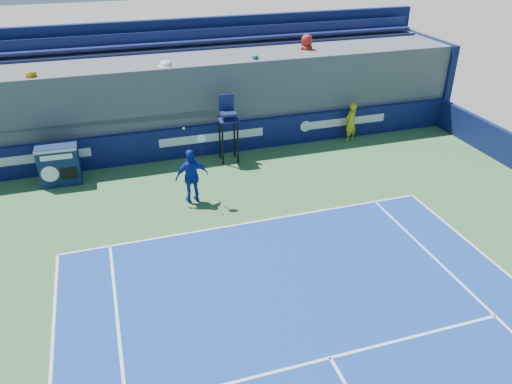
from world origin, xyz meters
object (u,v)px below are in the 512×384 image
object	(u,v)px
umpire_chair	(228,122)
tennis_player	(192,176)
ball_person	(351,122)
match_clock	(59,163)

from	to	relation	value
umpire_chair	tennis_player	bearing A→B (deg)	-125.09
ball_person	match_clock	bearing A→B (deg)	-20.88
ball_person	match_clock	xyz separation A→B (m)	(-11.06, -0.39, -0.06)
tennis_player	ball_person	bearing A→B (deg)	23.15
ball_person	match_clock	size ratio (longest dim) A/B	1.13
match_clock	umpire_chair	size ratio (longest dim) A/B	0.56
match_clock	tennis_player	size ratio (longest dim) A/B	0.54
ball_person	umpire_chair	xyz separation A→B (m)	(-5.15, -0.34, 0.72)
match_clock	tennis_player	distance (m)	4.81
ball_person	umpire_chair	size ratio (longest dim) A/B	0.64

